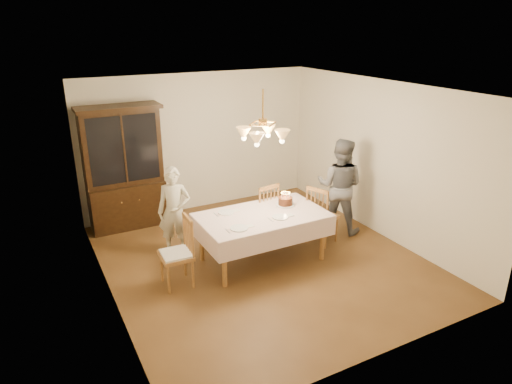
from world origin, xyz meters
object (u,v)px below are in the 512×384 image
dining_table (262,219)px  birthday_cake (285,202)px  china_hutch (124,170)px  chair_far_side (262,214)px  elderly_woman (174,212)px

dining_table → birthday_cake: (0.49, 0.15, 0.14)m
china_hutch → chair_far_side: 2.53m
chair_far_side → birthday_cake: chair_far_side is taller
dining_table → chair_far_side: chair_far_side is taller
dining_table → china_hutch: china_hutch is taller
dining_table → china_hutch: (-1.50, 2.25, 0.36)m
elderly_woman → birthday_cake: size_ratio=4.73×
chair_far_side → birthday_cake: bearing=-74.6°
chair_far_side → birthday_cake: (0.14, -0.49, 0.38)m
dining_table → elderly_woman: bearing=142.7°
chair_far_side → birthday_cake: 0.64m
china_hutch → elderly_woman: bearing=-74.0°
china_hutch → birthday_cake: (1.99, -2.10, -0.22)m
dining_table → china_hutch: 2.73m
china_hutch → elderly_woman: china_hutch is taller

